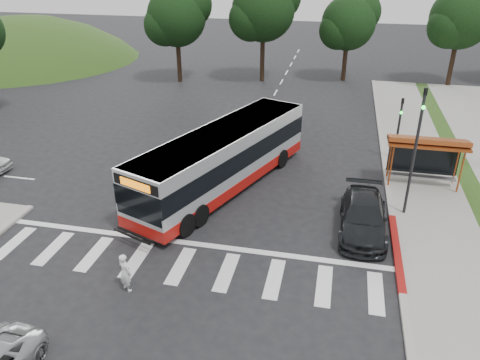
# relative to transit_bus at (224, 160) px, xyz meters

# --- Properties ---
(ground) EXTENTS (140.00, 140.00, 0.00)m
(ground) POSITION_rel_transit_bus_xyz_m (-0.02, -2.40, -1.68)
(ground) COLOR black
(ground) RESTS_ON ground
(sidewalk_east) EXTENTS (4.00, 40.00, 0.12)m
(sidewalk_east) POSITION_rel_transit_bus_xyz_m (10.98, 5.60, -1.62)
(sidewalk_east) COLOR gray
(sidewalk_east) RESTS_ON ground
(curb_east) EXTENTS (0.30, 40.00, 0.15)m
(curb_east) POSITION_rel_transit_bus_xyz_m (8.98, 5.60, -1.61)
(curb_east) COLOR #9E9991
(curb_east) RESTS_ON ground
(curb_east_red) EXTENTS (0.32, 6.00, 0.15)m
(curb_east_red) POSITION_rel_transit_bus_xyz_m (8.98, -4.40, -1.61)
(curb_east_red) COLOR maroon
(curb_east_red) RESTS_ON ground
(hillside_nw) EXTENTS (44.00, 44.00, 10.00)m
(hillside_nw) POSITION_rel_transit_bus_xyz_m (-32.02, 27.60, -1.68)
(hillside_nw) COLOR #234014
(hillside_nw) RESTS_ON ground
(crosswalk_ladder) EXTENTS (18.00, 2.60, 0.01)m
(crosswalk_ladder) POSITION_rel_transit_bus_xyz_m (-0.02, -7.40, -1.68)
(crosswalk_ladder) COLOR silver
(crosswalk_ladder) RESTS_ON ground
(bus_shelter) EXTENTS (4.20, 1.60, 2.86)m
(bus_shelter) POSITION_rel_transit_bus_xyz_m (10.78, 2.71, 0.67)
(bus_shelter) COLOR #984119
(bus_shelter) RESTS_ON sidewalk_east
(traffic_signal_ne_tall) EXTENTS (0.18, 0.37, 6.50)m
(traffic_signal_ne_tall) POSITION_rel_transit_bus_xyz_m (9.58, -0.91, 2.19)
(traffic_signal_ne_tall) COLOR black
(traffic_signal_ne_tall) RESTS_ON ground
(traffic_signal_ne_short) EXTENTS (0.18, 0.37, 4.00)m
(traffic_signal_ne_short) POSITION_rel_transit_bus_xyz_m (9.58, 6.09, 0.79)
(traffic_signal_ne_short) COLOR black
(traffic_signal_ne_short) RESTS_ON ground
(tree_ne_a) EXTENTS (6.16, 5.74, 9.30)m
(tree_ne_a) POSITION_rel_transit_bus_xyz_m (16.06, 25.67, 4.71)
(tree_ne_a) COLOR black
(tree_ne_a) RESTS_ON parking_lot
(tree_north_a) EXTENTS (6.60, 6.15, 10.17)m
(tree_north_a) POSITION_rel_transit_bus_xyz_m (-1.94, 23.67, 5.24)
(tree_north_a) COLOR black
(tree_north_a) RESTS_ON ground
(tree_north_b) EXTENTS (5.72, 5.33, 8.43)m
(tree_north_b) POSITION_rel_transit_bus_xyz_m (6.05, 25.66, 3.98)
(tree_north_b) COLOR black
(tree_north_b) RESTS_ON ground
(tree_north_c) EXTENTS (6.16, 5.74, 9.30)m
(tree_north_c) POSITION_rel_transit_bus_xyz_m (-9.94, 21.67, 4.61)
(tree_north_c) COLOR black
(tree_north_c) RESTS_ON ground
(transit_bus) EXTENTS (7.32, 13.18, 3.37)m
(transit_bus) POSITION_rel_transit_bus_xyz_m (0.00, 0.00, 0.00)
(transit_bus) COLOR #B6B9BB
(transit_bus) RESTS_ON ground
(pedestrian) EXTENTS (0.72, 0.64, 1.66)m
(pedestrian) POSITION_rel_transit_bus_xyz_m (-1.58, -9.29, -0.85)
(pedestrian) COLOR white
(pedestrian) RESTS_ON ground
(dark_sedan) EXTENTS (2.16, 5.28, 1.53)m
(dark_sedan) POSITION_rel_transit_bus_xyz_m (7.48, -2.90, -0.92)
(dark_sedan) COLOR black
(dark_sedan) RESTS_ON ground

